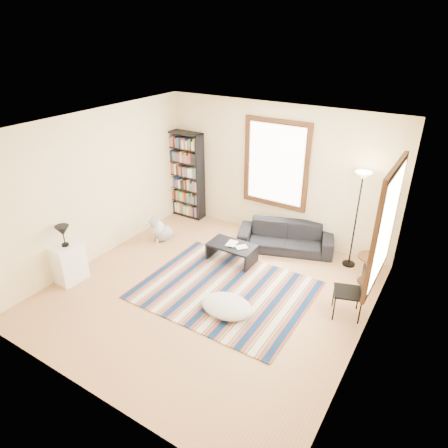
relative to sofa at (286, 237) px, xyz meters
The scene contains 21 objects.
floor 2.13m from the sofa, 103.66° to the right, with size 5.00×5.00×0.10m, color tan.
ceiling 3.33m from the sofa, 103.66° to the right, with size 5.00×5.00×0.10m, color white.
wall_back 1.33m from the sofa, 134.90° to the left, with size 5.00×0.10×2.80m, color beige.
wall_front 4.76m from the sofa, 96.18° to the right, with size 5.00×0.10×2.80m, color beige.
wall_left 3.84m from the sofa, 146.08° to the right, with size 0.10×5.00×2.80m, color beige.
wall_right 3.11m from the sofa, 44.98° to the right, with size 0.10×5.00×2.80m, color beige.
window_back 1.48m from the sofa, 139.87° to the left, with size 1.20×0.06×1.60m, color white.
window_right 2.69m from the sofa, 32.37° to the right, with size 0.06×1.20×1.60m, color white.
rug 1.89m from the sofa, 98.93° to the right, with size 2.81×2.25×0.02m, color #0D2442.
sofa is the anchor object (origin of this frame).
bookshelf 2.80m from the sofa, behind, with size 0.90×0.30×2.00m, color black.
coffee_table 1.19m from the sofa, 125.43° to the right, with size 0.90×0.50×0.36m, color black.
book_a 1.25m from the sofa, 129.18° to the right, with size 0.25×0.18×0.02m, color beige.
book_b 1.06m from the sofa, 120.38° to the right, with size 0.16×0.22×0.02m, color beige.
floor_cushion 2.32m from the sofa, 89.29° to the right, with size 0.85×0.64×0.21m, color beige.
floor_lamp 1.44m from the sofa, ahead, with size 0.30×0.30×1.86m, color black, non-canonical shape.
side_table 1.73m from the sofa, 10.77° to the right, with size 0.40×0.40×0.54m, color #452811.
folding_chair 2.16m from the sofa, 40.00° to the right, with size 0.42×0.40×0.86m, color black.
white_cabinet 4.12m from the sofa, 132.77° to the right, with size 0.38×0.50×0.70m, color white.
table_lamp 4.17m from the sofa, 132.77° to the right, with size 0.24×0.24×0.38m, color black, non-canonical shape.
dog 2.56m from the sofa, 156.83° to the right, with size 0.40×0.56×0.56m, color #B7B7B7, non-canonical shape.
Camera 1 is at (3.17, -4.59, 4.13)m, focal length 32.00 mm.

